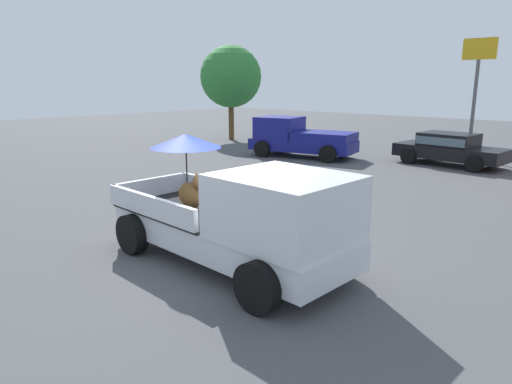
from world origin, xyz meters
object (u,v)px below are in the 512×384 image
pickup_truck_red (299,138)px  motel_sign (477,75)px  parked_sedan_near (449,147)px  pickup_truck_main (242,217)px

pickup_truck_red → motel_sign: (5.93, 4.93, 2.79)m
parked_sedan_near → motel_sign: 3.84m
pickup_truck_red → motel_sign: size_ratio=0.97×
pickup_truck_main → pickup_truck_red: (-7.39, 11.16, -0.12)m
pickup_truck_main → motel_sign: (-1.46, 16.10, 2.68)m
motel_sign → pickup_truck_red: bearing=-140.2°
pickup_truck_main → motel_sign: motel_sign is taller
parked_sedan_near → motel_sign: size_ratio=0.84×
parked_sedan_near → pickup_truck_main: bearing=-80.6°
pickup_truck_main → parked_sedan_near: 13.68m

